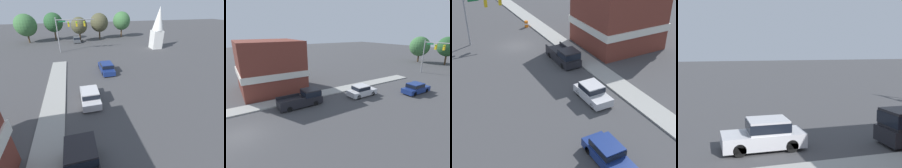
# 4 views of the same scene
# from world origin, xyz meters

# --- Properties ---
(ground_plane) EXTENTS (200.00, 200.00, 0.00)m
(ground_plane) POSITION_xyz_m (0.00, 0.00, 0.00)
(ground_plane) COLOR #424244
(sidewalk_curb) EXTENTS (2.40, 60.00, 0.14)m
(sidewalk_curb) POSITION_xyz_m (-5.70, 0.00, 0.07)
(sidewalk_curb) COLOR #9E9E99
(sidewalk_curb) RESTS_ON ground
(far_signal_assembly) EXTENTS (7.98, 0.49, 7.24)m
(far_signal_assembly) POSITION_xyz_m (-3.16, 36.96, 5.35)
(far_signal_assembly) COLOR gray
(far_signal_assembly) RESTS_ON ground
(car_lead) EXTENTS (1.92, 4.25, 1.60)m
(car_lead) POSITION_xyz_m (-1.82, 15.85, 0.83)
(car_lead) COLOR black
(car_lead) RESTS_ON ground
(car_oncoming) EXTENTS (1.87, 4.73, 1.56)m
(car_oncoming) POSITION_xyz_m (1.73, 23.57, 0.81)
(car_oncoming) COLOR black
(car_oncoming) RESTS_ON ground
(pickup_truck_parked) EXTENTS (2.06, 5.44, 1.97)m
(pickup_truck_parked) POSITION_xyz_m (-3.27, 7.58, 0.96)
(pickup_truck_parked) COLOR black
(pickup_truck_parked) RESTS_ON ground
(corner_brick_building) EXTENTS (9.65, 9.17, 7.73)m
(corner_brick_building) POSITION_xyz_m (-12.07, 5.65, 3.78)
(corner_brick_building) COLOR brown
(corner_brick_building) RESTS_ON ground
(backdrop_tree_left_far) EXTENTS (5.71, 5.71, 7.47)m
(backdrop_tree_left_far) POSITION_xyz_m (-14.66, 49.15, 4.61)
(backdrop_tree_left_far) COLOR #4C3823
(backdrop_tree_left_far) RESTS_ON ground
(backdrop_tree_left_mid) EXTENTS (5.28, 5.28, 7.60)m
(backdrop_tree_left_mid) POSITION_xyz_m (-7.68, 51.01, 4.95)
(backdrop_tree_left_mid) COLOR #4C3823
(backdrop_tree_left_mid) RESTS_ON ground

